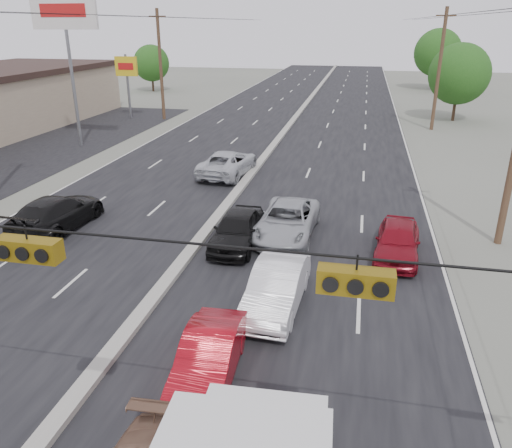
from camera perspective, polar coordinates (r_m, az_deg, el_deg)
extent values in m
cube|color=black|center=(37.74, 1.82, 8.60)|extent=(20.00, 160.00, 0.02)
cube|color=gray|center=(37.72, 1.82, 8.75)|extent=(0.50, 160.00, 0.20)
cube|color=black|center=(39.93, -24.59, 7.38)|extent=(10.00, 42.00, 0.02)
cylinder|color=#422D1E|center=(50.02, -10.85, 17.34)|extent=(0.30, 0.30, 10.00)
cube|color=#422D1E|center=(49.88, -11.22, 22.26)|extent=(1.60, 0.12, 0.12)
cylinder|color=#422D1E|center=(46.70, 20.18, 16.13)|extent=(0.30, 0.30, 10.00)
cube|color=#422D1E|center=(46.56, 20.91, 21.37)|extent=(1.60, 0.12, 0.12)
cube|color=#72590C|center=(8.52, -24.53, -2.65)|extent=(1.05, 0.30, 0.35)
cube|color=#72590C|center=(6.97, 11.31, -6.43)|extent=(1.05, 0.30, 0.35)
cylinder|color=slate|center=(40.18, -20.34, 16.09)|extent=(0.24, 0.24, 11.00)
cube|color=silver|center=(40.06, -21.15, 21.82)|extent=(5.00, 0.25, 2.50)
cylinder|color=slate|center=(51.62, -14.41, 14.95)|extent=(0.24, 0.24, 6.00)
cube|color=gold|center=(51.45, -14.61, 17.05)|extent=(2.20, 0.25, 1.80)
cylinder|color=#382619|center=(72.40, -11.71, 15.48)|extent=(0.28, 0.28, 2.16)
sphere|color=#1B4C14|center=(72.17, -11.87, 17.56)|extent=(4.80, 4.80, 4.80)
cylinder|color=#382619|center=(52.40, 21.73, 12.28)|extent=(0.28, 0.28, 2.52)
sphere|color=#1B4C14|center=(52.06, 22.21, 15.60)|extent=(5.60, 5.60, 5.60)
cylinder|color=#382619|center=(77.10, 19.72, 15.33)|extent=(0.28, 0.28, 2.88)
sphere|color=#1B4C14|center=(76.85, 20.07, 17.92)|extent=(6.40, 6.40, 6.40)
imported|color=maroon|center=(13.46, -5.42, -14.95)|extent=(1.58, 4.02, 1.30)
imported|color=black|center=(20.77, -2.15, -0.63)|extent=(1.76, 4.34, 1.48)
imported|color=white|center=(16.34, 2.37, -7.28)|extent=(1.77, 4.53, 1.47)
imported|color=#A1A4A8|center=(21.74, 3.57, 0.33)|extent=(2.56, 5.23, 1.43)
imported|color=maroon|center=(20.54, 15.88, -1.86)|extent=(2.07, 4.32, 1.42)
imported|color=black|center=(24.14, -21.85, 1.14)|extent=(2.36, 5.45, 1.56)
imported|color=silver|center=(30.81, -3.22, 6.95)|extent=(2.97, 5.62, 1.51)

